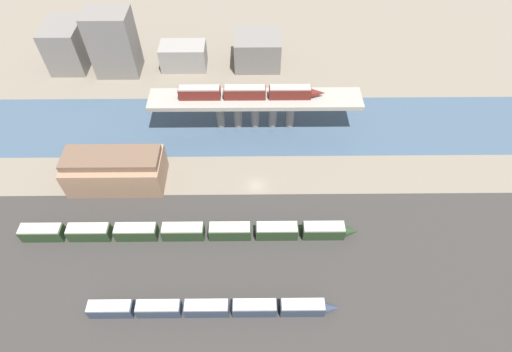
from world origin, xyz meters
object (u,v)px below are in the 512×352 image
train_yard_near (212,308)px  train_yard_mid (189,231)px  train_on_bridge (250,92)px  warehouse_building (115,169)px

train_yard_near → train_yard_mid: 19.72m
train_on_bridge → train_yard_mid: 42.77m
train_yard_near → train_yard_mid: size_ratio=0.65×
train_yard_mid → warehouse_building: warehouse_building is taller
train_yard_mid → warehouse_building: bearing=139.7°
train_on_bridge → warehouse_building: bearing=-148.3°
train_yard_near → warehouse_building: (-27.02, 35.78, 2.97)m
train_yard_near → train_on_bridge: bearing=82.2°
train_on_bridge → train_yard_mid: bearing=-110.6°
train_on_bridge → train_yard_near: (-7.89, -57.37, -10.59)m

